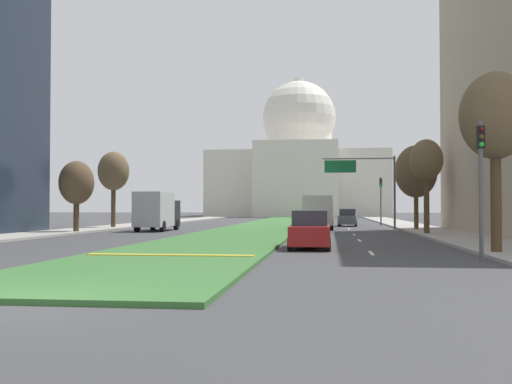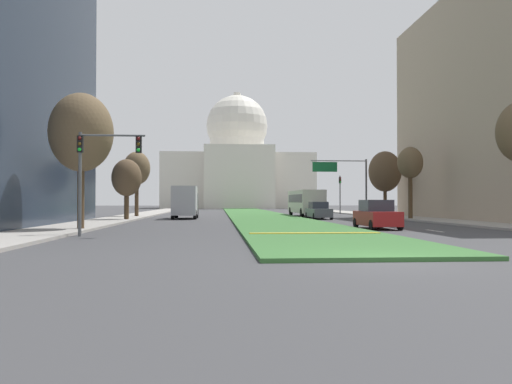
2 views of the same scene
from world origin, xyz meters
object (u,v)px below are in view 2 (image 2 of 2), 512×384
(traffic_light_far_right, at_px, (340,190))
(street_tree_right_far, at_px, (385,172))
(overhead_guide_sign, at_px, (345,175))
(street_tree_left_far, at_px, (137,169))
(street_tree_right_mid, at_px, (410,164))
(box_truck_delivery, at_px, (185,202))
(capitol_building, at_px, (237,168))
(sedan_lead_stopped, at_px, (377,215))
(traffic_light_near_left, at_px, (97,160))
(street_tree_left_mid, at_px, (127,178))
(sedan_distant, at_px, (318,208))
(sedan_midblock, at_px, (319,211))
(street_tree_left_near, at_px, (81,133))
(city_bus, at_px, (306,201))

(traffic_light_far_right, distance_m, street_tree_right_far, 13.47)
(overhead_guide_sign, xyz_separation_m, street_tree_left_far, (-23.01, -0.84, 0.53))
(street_tree_right_mid, relative_size, box_truck_delivery, 1.06)
(capitol_building, height_order, sedan_lead_stopped, capitol_building)
(traffic_light_near_left, distance_m, street_tree_left_mid, 20.30)
(capitol_building, relative_size, sedan_distant, 8.13)
(sedan_midblock, height_order, sedan_distant, sedan_distant)
(street_tree_left_near, distance_m, street_tree_left_far, 24.96)
(capitol_building, relative_size, overhead_guide_sign, 5.56)
(street_tree_left_near, bearing_deg, traffic_light_near_left, -66.70)
(traffic_light_far_right, relative_size, sedan_distant, 1.17)
(sedan_midblock, distance_m, box_truck_delivery, 13.19)
(street_tree_right_far, xyz_separation_m, city_bus, (-8.31, 2.90, -3.21))
(traffic_light_near_left, relative_size, street_tree_left_far, 0.73)
(street_tree_left_mid, bearing_deg, overhead_guide_sign, 24.69)
(street_tree_left_mid, bearing_deg, capitol_building, 81.00)
(overhead_guide_sign, bearing_deg, box_truck_delivery, -162.61)
(capitol_building, height_order, street_tree_left_far, capitol_building)
(street_tree_left_far, relative_size, street_tree_right_far, 0.98)
(capitol_building, height_order, street_tree_left_mid, capitol_building)
(street_tree_right_far, bearing_deg, street_tree_left_far, 178.19)
(sedan_midblock, height_order, city_bus, city_bus)
(traffic_light_far_right, distance_m, box_truck_delivery, 26.14)
(traffic_light_near_left, bearing_deg, street_tree_right_mid, 40.13)
(sedan_lead_stopped, bearing_deg, city_bus, 90.00)
(street_tree_left_mid, xyz_separation_m, city_bus, (18.14, 11.51, -2.02))
(capitol_building, bearing_deg, traffic_light_near_left, -96.07)
(street_tree_right_far, bearing_deg, capitol_building, 100.44)
(street_tree_left_near, xyz_separation_m, street_tree_left_far, (-0.67, 24.94, -0.55))
(street_tree_left_near, xyz_separation_m, street_tree_right_mid, (25.85, 15.37, -0.57))
(overhead_guide_sign, distance_m, box_truck_delivery, 18.60)
(traffic_light_near_left, xyz_separation_m, traffic_light_far_right, (22.55, 42.04, -0.48))
(traffic_light_far_right, height_order, sedan_midblock, traffic_light_far_right)
(box_truck_delivery, bearing_deg, city_bus, 26.80)
(street_tree_left_mid, height_order, sedan_lead_stopped, street_tree_left_mid)
(capitol_building, height_order, sedan_midblock, capitol_building)
(traffic_light_far_right, distance_m, sedan_lead_stopped, 37.07)
(overhead_guide_sign, height_order, box_truck_delivery, overhead_guide_sign)
(traffic_light_far_right, xyz_separation_m, sedan_midblock, (-6.74, -18.93, -2.52))
(street_tree_left_near, bearing_deg, traffic_light_far_right, 56.64)
(traffic_light_far_right, xyz_separation_m, sedan_lead_stopped, (-6.51, -36.41, -2.46))
(street_tree_left_near, xyz_separation_m, box_truck_delivery, (4.81, 20.30, -4.10))
(capitol_building, distance_m, street_tree_left_near, 98.27)
(street_tree_left_near, relative_size, sedan_midblock, 1.73)
(street_tree_right_mid, bearing_deg, box_truck_delivery, 166.81)
(traffic_light_near_left, distance_m, street_tree_left_far, 29.81)
(street_tree_left_far, xyz_separation_m, sedan_lead_stopped, (18.74, -24.02, -4.37))
(traffic_light_near_left, height_order, street_tree_left_far, street_tree_left_far)
(street_tree_left_mid, xyz_separation_m, sedan_lead_stopped, (18.14, -14.56, -2.94))
(street_tree_right_far, relative_size, sedan_midblock, 1.54)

